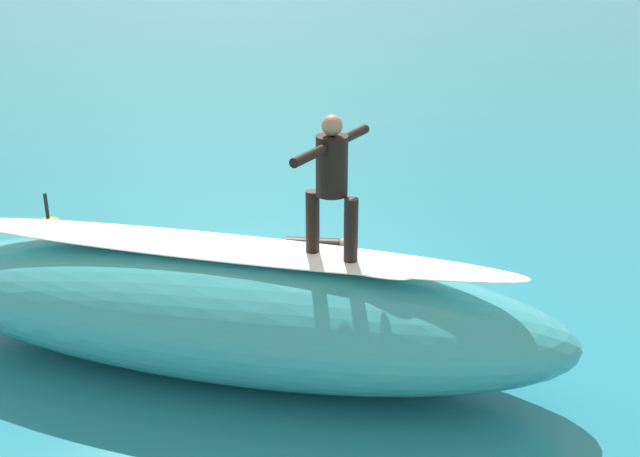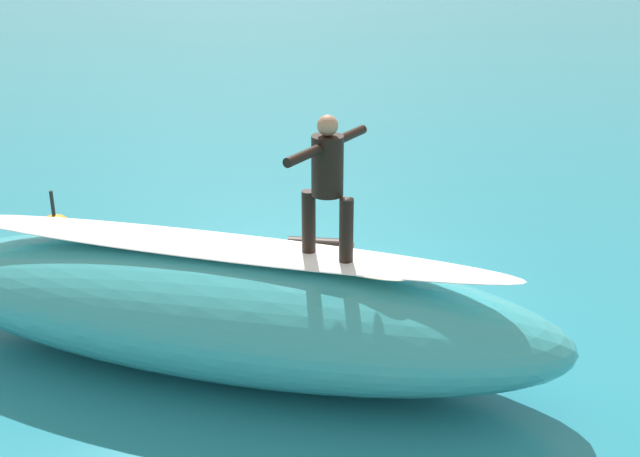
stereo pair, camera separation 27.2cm
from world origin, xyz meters
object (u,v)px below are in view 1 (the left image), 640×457
(surfer_riding, at_px, (332,176))
(buoy_marker, at_px, (50,234))
(surfboard_paddling, at_px, (312,258))
(surfer_paddling, at_px, (304,247))
(surfboard_riding, at_px, (331,259))

(surfer_riding, xyz_separation_m, buoy_marker, (5.58, -1.76, -2.22))
(surfboard_paddling, height_order, surfer_paddling, surfer_paddling)
(surfer_riding, distance_m, surfer_paddling, 4.17)
(surfer_riding, distance_m, surfboard_paddling, 4.25)
(buoy_marker, bearing_deg, surfboard_paddling, -161.92)
(surfboard_riding, distance_m, surfer_paddling, 3.72)
(surfboard_riding, relative_size, buoy_marker, 1.99)
(surfer_riding, bearing_deg, surfer_paddling, -53.08)
(surfer_paddling, bearing_deg, surfboard_riding, -77.60)
(surfer_riding, height_order, surfboard_paddling, surfer_riding)
(surfboard_riding, bearing_deg, surfboard_paddling, -55.25)
(surfer_paddling, bearing_deg, surfer_riding, -77.60)
(surfboard_riding, bearing_deg, surfer_riding, -81.92)
(surfboard_riding, distance_m, buoy_marker, 5.98)
(surfer_riding, xyz_separation_m, surfer_paddling, (1.67, -3.04, -2.31))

